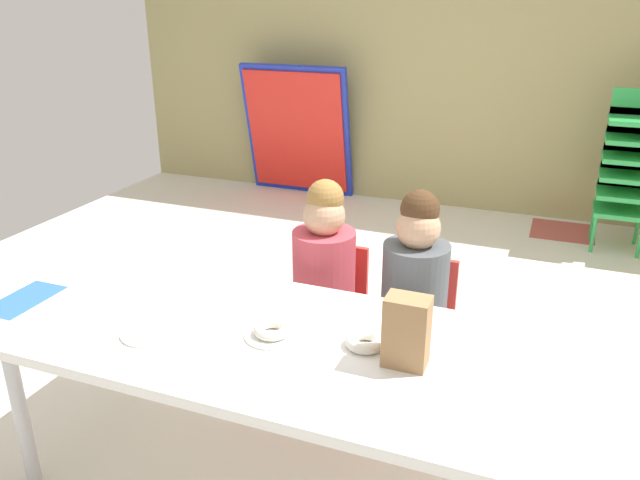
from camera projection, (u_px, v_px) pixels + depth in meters
name	position (u px, v px, depth m)	size (l,w,h in m)	color
ground_plane	(342.00, 370.00, 2.87)	(5.46, 5.17, 0.02)	silver
back_wall	(460.00, 35.00, 4.62)	(5.46, 0.10, 2.62)	tan
craft_table	(297.00, 353.00, 2.00)	(1.91, 0.78, 0.58)	white
seated_child_near_camera	(325.00, 266.00, 2.58)	(0.32, 0.31, 0.92)	red
seated_child_middle_seat	(415.00, 281.00, 2.45)	(0.32, 0.32, 0.92)	red
kid_chair_green_stack	(627.00, 163.00, 4.04)	(0.32, 0.30, 1.04)	green
folded_activity_table	(297.00, 131.00, 5.15)	(0.90, 0.29, 1.09)	#1E33BF
paper_bag_brown	(407.00, 332.00, 1.82)	(0.13, 0.09, 0.22)	#9E754C
paper_plate_near_edge	(272.00, 335.00, 2.01)	(0.18, 0.18, 0.01)	white
paper_plate_center_table	(149.00, 333.00, 2.02)	(0.18, 0.18, 0.01)	white
donut_powdered_on_plate	(272.00, 330.00, 2.00)	(0.12, 0.12, 0.03)	white
donut_powdered_loose	(365.00, 341.00, 1.95)	(0.13, 0.13, 0.04)	white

